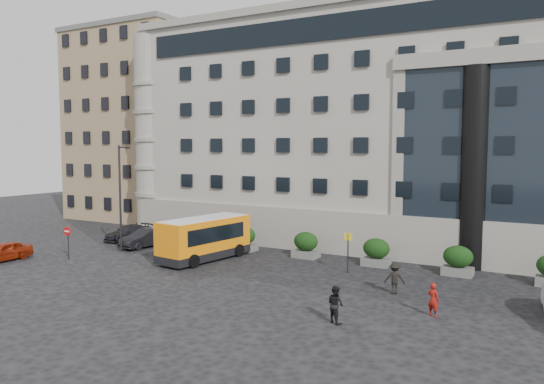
{
  "coord_description": "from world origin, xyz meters",
  "views": [
    {
      "loc": [
        17.6,
        -25.7,
        7.96
      ],
      "look_at": [
        0.81,
        3.63,
        5.0
      ],
      "focal_mm": 35.0,
      "sensor_mm": 36.0,
      "label": 1
    }
  ],
  "objects_px": {
    "hedge_c": "(376,252)",
    "bus_stop_sign": "(348,246)",
    "hedge_b": "(306,245)",
    "parked_car_b": "(146,238)",
    "pedestrian_b": "(335,304)",
    "pedestrian_c": "(395,278)",
    "pedestrian_a": "(433,300)",
    "parked_car_a": "(3,252)",
    "parked_car_d": "(161,220)",
    "hedge_a": "(244,238)",
    "red_truck": "(208,211)",
    "street_lamp": "(121,194)",
    "no_entry_sign": "(68,236)",
    "minibus": "(204,237)",
    "parked_car_c": "(128,233)",
    "hedge_d": "(458,260)"
  },
  "relations": [
    {
      "from": "hedge_c",
      "to": "bus_stop_sign",
      "type": "height_order",
      "value": "bus_stop_sign"
    },
    {
      "from": "hedge_b",
      "to": "parked_car_b",
      "type": "height_order",
      "value": "hedge_b"
    },
    {
      "from": "pedestrian_b",
      "to": "pedestrian_c",
      "type": "distance_m",
      "value": 6.05
    },
    {
      "from": "pedestrian_a",
      "to": "pedestrian_c",
      "type": "bearing_deg",
      "value": -25.74
    },
    {
      "from": "parked_car_a",
      "to": "parked_car_d",
      "type": "distance_m",
      "value": 16.72
    },
    {
      "from": "pedestrian_c",
      "to": "hedge_a",
      "type": "bearing_deg",
      "value": -40.39
    },
    {
      "from": "red_truck",
      "to": "parked_car_a",
      "type": "relative_size",
      "value": 1.3
    },
    {
      "from": "street_lamp",
      "to": "red_truck",
      "type": "distance_m",
      "value": 15.12
    },
    {
      "from": "bus_stop_sign",
      "to": "no_entry_sign",
      "type": "relative_size",
      "value": 1.09
    },
    {
      "from": "bus_stop_sign",
      "to": "pedestrian_c",
      "type": "bearing_deg",
      "value": -38.42
    },
    {
      "from": "parked_car_b",
      "to": "pedestrian_b",
      "type": "bearing_deg",
      "value": -17.58
    },
    {
      "from": "hedge_b",
      "to": "red_truck",
      "type": "distance_m",
      "value": 18.67
    },
    {
      "from": "minibus",
      "to": "pedestrian_b",
      "type": "relative_size",
      "value": 4.31
    },
    {
      "from": "pedestrian_c",
      "to": "pedestrian_b",
      "type": "bearing_deg",
      "value": 64.76
    },
    {
      "from": "minibus",
      "to": "parked_car_a",
      "type": "distance_m",
      "value": 13.93
    },
    {
      "from": "parked_car_a",
      "to": "parked_car_b",
      "type": "relative_size",
      "value": 0.89
    },
    {
      "from": "hedge_b",
      "to": "red_truck",
      "type": "height_order",
      "value": "red_truck"
    },
    {
      "from": "hedge_b",
      "to": "pedestrian_a",
      "type": "relative_size",
      "value": 1.15
    },
    {
      "from": "hedge_a",
      "to": "parked_car_a",
      "type": "bearing_deg",
      "value": -137.66
    },
    {
      "from": "hedge_a",
      "to": "parked_car_b",
      "type": "distance_m",
      "value": 7.97
    },
    {
      "from": "parked_car_a",
      "to": "street_lamp",
      "type": "bearing_deg",
      "value": 57.0
    },
    {
      "from": "parked_car_c",
      "to": "pedestrian_a",
      "type": "height_order",
      "value": "pedestrian_a"
    },
    {
      "from": "hedge_b",
      "to": "street_lamp",
      "type": "xyz_separation_m",
      "value": [
        -13.14,
        -4.8,
        3.44
      ]
    },
    {
      "from": "parked_car_b",
      "to": "parked_car_d",
      "type": "xyz_separation_m",
      "value": [
        -5.5,
        8.01,
        0.03
      ]
    },
    {
      "from": "street_lamp",
      "to": "bus_stop_sign",
      "type": "bearing_deg",
      "value": 6.54
    },
    {
      "from": "street_lamp",
      "to": "red_truck",
      "type": "bearing_deg",
      "value": 100.83
    },
    {
      "from": "no_entry_sign",
      "to": "parked_car_a",
      "type": "distance_m",
      "value": 4.44
    },
    {
      "from": "hedge_b",
      "to": "parked_car_c",
      "type": "relative_size",
      "value": 0.43
    },
    {
      "from": "hedge_b",
      "to": "red_truck",
      "type": "bearing_deg",
      "value": 148.54
    },
    {
      "from": "bus_stop_sign",
      "to": "hedge_b",
      "type": "bearing_deg",
      "value": 146.93
    },
    {
      "from": "pedestrian_c",
      "to": "hedge_c",
      "type": "bearing_deg",
      "value": -79.5
    },
    {
      "from": "red_truck",
      "to": "parked_car_c",
      "type": "height_order",
      "value": "red_truck"
    },
    {
      "from": "parked_car_c",
      "to": "pedestrian_b",
      "type": "xyz_separation_m",
      "value": [
        23.48,
        -10.78,
        0.23
      ]
    },
    {
      "from": "hedge_b",
      "to": "pedestrian_a",
      "type": "xyz_separation_m",
      "value": [
        10.93,
        -8.78,
        -0.13
      ]
    },
    {
      "from": "hedge_c",
      "to": "red_truck",
      "type": "height_order",
      "value": "red_truck"
    },
    {
      "from": "hedge_d",
      "to": "no_entry_sign",
      "type": "relative_size",
      "value": 0.79
    },
    {
      "from": "minibus",
      "to": "parked_car_a",
      "type": "height_order",
      "value": "minibus"
    },
    {
      "from": "hedge_c",
      "to": "parked_car_d",
      "type": "distance_m",
      "value": 24.0
    },
    {
      "from": "parked_car_b",
      "to": "hedge_c",
      "type": "bearing_deg",
      "value": 15.64
    },
    {
      "from": "bus_stop_sign",
      "to": "parked_car_c",
      "type": "relative_size",
      "value": 0.59
    },
    {
      "from": "no_entry_sign",
      "to": "red_truck",
      "type": "distance_m",
      "value": 18.66
    },
    {
      "from": "parked_car_a",
      "to": "hedge_a",
      "type": "bearing_deg",
      "value": 44.02
    },
    {
      "from": "pedestrian_b",
      "to": "pedestrian_c",
      "type": "bearing_deg",
      "value": -72.34
    },
    {
      "from": "minibus",
      "to": "pedestrian_c",
      "type": "bearing_deg",
      "value": 0.43
    },
    {
      "from": "hedge_a",
      "to": "hedge_b",
      "type": "bearing_deg",
      "value": 0.0
    },
    {
      "from": "minibus",
      "to": "no_entry_sign",
      "type": "bearing_deg",
      "value": -143.21
    },
    {
      "from": "no_entry_sign",
      "to": "hedge_c",
      "type": "bearing_deg",
      "value": 24.49
    },
    {
      "from": "no_entry_sign",
      "to": "parked_car_b",
      "type": "xyz_separation_m",
      "value": [
        1.5,
        6.16,
        -0.94
      ]
    },
    {
      "from": "red_truck",
      "to": "pedestrian_a",
      "type": "bearing_deg",
      "value": -45.76
    },
    {
      "from": "pedestrian_a",
      "to": "pedestrian_b",
      "type": "height_order",
      "value": "pedestrian_b"
    }
  ]
}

